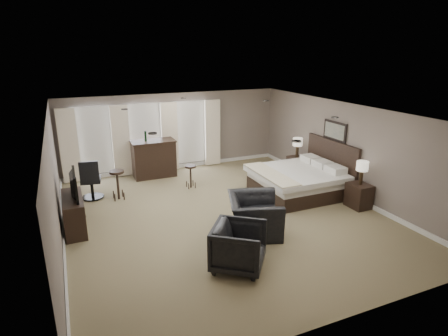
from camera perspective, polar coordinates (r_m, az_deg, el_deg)
name	(u,v)px	position (r m, az deg, el deg)	size (l,w,h in m)	color
room	(223,166)	(9.04, -0.15, 0.34)	(7.60, 8.60, 2.64)	#7B6E4E
window_bay	(146,138)	(12.59, -11.86, 4.50)	(5.25, 0.20, 2.30)	silver
bed	(300,169)	(10.83, 11.46, -0.18)	(2.32, 2.21, 1.47)	silver
nightstand_near	(359,196)	(10.46, 19.87, -3.99)	(0.48, 0.59, 0.64)	black
nightstand_far	(296,166)	(12.58, 10.95, 0.30)	(0.45, 0.56, 0.61)	black
lamp_near	(362,173)	(10.25, 20.23, -0.71)	(0.30, 0.30, 0.62)	beige
lamp_far	(297,148)	(12.41, 11.11, 3.05)	(0.31, 0.31, 0.64)	beige
wall_art	(335,131)	(11.24, 16.50, 5.45)	(0.04, 0.96, 0.56)	slate
dresser	(74,213)	(9.29, -21.89, -6.45)	(0.45, 1.38, 0.80)	black
tv	(71,194)	(9.12, -22.23, -3.75)	(1.04, 0.60, 0.14)	black
armchair_near	(254,209)	(8.47, 4.66, -6.26)	(1.29, 0.84, 1.13)	black
armchair_far	(239,245)	(7.19, 2.27, -11.58)	(0.94, 0.88, 0.97)	black
bar_counter	(154,158)	(12.33, -10.65, 1.44)	(1.39, 0.72, 1.21)	black
bar_stool_left	(118,185)	(10.73, -15.87, -2.51)	(0.39, 0.39, 0.83)	black
bar_stool_right	(191,177)	(11.24, -5.10, -1.31)	(0.33, 0.33, 0.69)	black
desk_chair	(91,179)	(10.97, -19.61, -1.56)	(0.58, 0.58, 1.15)	black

